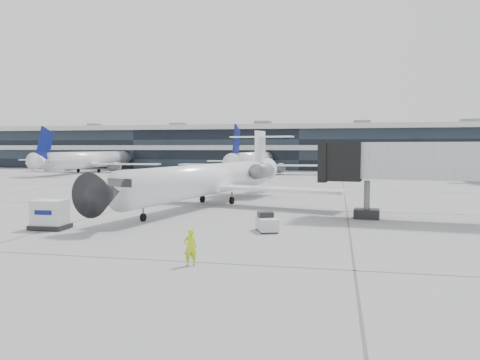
% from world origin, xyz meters
% --- Properties ---
extents(ground, '(220.00, 220.00, 0.00)m').
position_xyz_m(ground, '(0.00, 0.00, 0.00)').
color(ground, gray).
rests_on(ground, ground).
extents(terminal, '(170.00, 22.00, 10.00)m').
position_xyz_m(terminal, '(0.00, 82.00, 5.00)').
color(terminal, black).
rests_on(terminal, ground).
extents(bg_jet_left, '(32.00, 40.00, 9.60)m').
position_xyz_m(bg_jet_left, '(-45.00, 55.00, 0.00)').
color(bg_jet_left, white).
rests_on(bg_jet_left, ground).
extents(bg_jet_center, '(32.00, 40.00, 9.60)m').
position_xyz_m(bg_jet_center, '(-8.00, 55.00, 0.00)').
color(bg_jet_center, white).
rests_on(bg_jet_center, ground).
extents(bg_jet_right, '(32.00, 40.00, 9.60)m').
position_xyz_m(bg_jet_right, '(32.00, 55.00, 0.00)').
color(bg_jet_right, white).
rests_on(bg_jet_right, ground).
extents(regional_jet, '(26.15, 32.60, 7.57)m').
position_xyz_m(regional_jet, '(-2.83, 2.30, 2.59)').
color(regional_jet, white).
rests_on(regional_jet, ground).
extents(jet_bridge, '(19.22, 5.58, 6.17)m').
position_xyz_m(jet_bridge, '(18.36, -4.55, 4.49)').
color(jet_bridge, silver).
rests_on(jet_bridge, ground).
extents(ramp_worker, '(0.76, 0.71, 1.75)m').
position_xyz_m(ramp_worker, '(2.44, -20.63, 0.88)').
color(ramp_worker, '#BFE317').
rests_on(ramp_worker, ground).
extents(baggage_tug, '(1.82, 2.25, 1.25)m').
position_xyz_m(baggage_tug, '(4.62, -10.94, 0.56)').
color(baggage_tug, silver).
rests_on(baggage_tug, ground).
extents(cargo_uld, '(2.45, 1.85, 1.96)m').
position_xyz_m(cargo_uld, '(-9.93, -13.22, 0.98)').
color(cargo_uld, black).
rests_on(cargo_uld, ground).
extents(traffic_cone, '(0.47, 0.47, 0.60)m').
position_xyz_m(traffic_cone, '(-2.46, 9.57, 0.29)').
color(traffic_cone, orange).
rests_on(traffic_cone, ground).
extents(far_tug, '(2.10, 2.69, 1.50)m').
position_xyz_m(far_tug, '(-13.45, 24.30, 0.67)').
color(far_tug, black).
rests_on(far_tug, ground).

